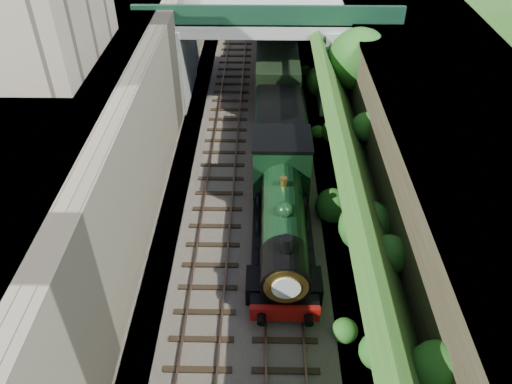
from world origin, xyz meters
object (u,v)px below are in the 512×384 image
road_bridge (274,40)px  tree (360,61)px  locomotive (282,212)px  tender (279,133)px

road_bridge → tree: road_bridge is taller
tree → locomotive: 11.84m
tender → tree: bearing=33.7°
tree → locomotive: size_ratio=0.65×
tree → locomotive: tree is taller
tree → tender: size_ratio=1.10×
road_bridge → tree: 6.75m
locomotive → road_bridge: bearing=91.0°
road_bridge → tender: bearing=-88.1°
road_bridge → locomotive: (0.26, -15.03, -2.18)m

